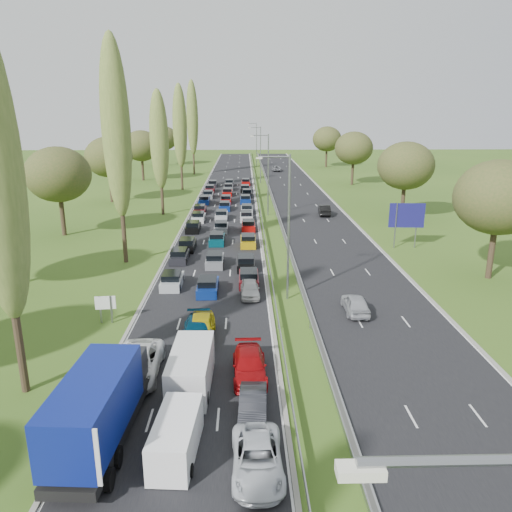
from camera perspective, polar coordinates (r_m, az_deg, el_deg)
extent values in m
plane|color=#36551A|center=(77.84, 1.30, 4.98)|extent=(260.00, 260.00, 0.00)
cube|color=black|center=(80.28, -3.62, 5.30)|extent=(10.50, 215.00, 0.04)
cube|color=black|center=(80.88, 6.02, 5.33)|extent=(10.50, 215.00, 0.04)
cube|color=gray|center=(80.15, 0.40, 5.72)|extent=(0.06, 215.00, 0.32)
cube|color=gray|center=(80.25, 2.05, 5.72)|extent=(0.06, 215.00, 0.32)
cylinder|color=gray|center=(40.48, 3.74, 3.05)|extent=(0.18, 0.18, 12.00)
cylinder|color=gray|center=(74.91, 1.40, 9.19)|extent=(0.18, 0.18, 12.00)
cylinder|color=gray|center=(109.70, 0.52, 11.45)|extent=(0.18, 0.18, 12.00)
cylinder|color=gray|center=(144.59, 0.06, 12.61)|extent=(0.18, 0.18, 12.00)
cylinder|color=#2D2116|center=(30.46, -25.57, -7.89)|extent=(0.44, 0.44, 7.20)
cylinder|color=#2D2116|center=(52.98, -14.92, 3.43)|extent=(0.44, 0.44, 7.92)
ellipsoid|color=#5A6E2F|center=(51.79, -15.72, 13.92)|extent=(2.80, 2.80, 17.60)
cylinder|color=#2D2116|center=(77.21, -10.69, 7.06)|extent=(0.44, 0.44, 6.48)
ellipsoid|color=#5A6E2F|center=(76.38, -11.00, 12.93)|extent=(2.80, 2.80, 14.40)
cylinder|color=#2D2116|center=(101.69, -8.49, 9.53)|extent=(0.44, 0.44, 7.20)
ellipsoid|color=#5A6E2F|center=(101.06, -8.70, 14.49)|extent=(2.80, 2.80, 16.00)
cylinder|color=#2D2116|center=(126.37, -7.13, 11.04)|extent=(0.44, 0.44, 7.92)
ellipsoid|color=#5A6E2F|center=(125.88, -7.29, 15.43)|extent=(2.80, 2.80, 17.60)
cylinder|color=#2D2116|center=(67.57, -21.23, 4.23)|extent=(0.56, 0.56, 4.84)
ellipsoid|color=#38471E|center=(66.77, -21.69, 8.66)|extent=(8.00, 8.00, 6.80)
cylinder|color=#2D2116|center=(90.16, -16.22, 7.46)|extent=(0.56, 0.56, 4.84)
ellipsoid|color=#38471E|center=(89.57, -16.49, 10.80)|extent=(8.00, 8.00, 6.80)
cylinder|color=#2D2116|center=(117.23, -12.81, 9.60)|extent=(0.56, 0.56, 4.84)
ellipsoid|color=#38471E|center=(116.77, -12.98, 12.17)|extent=(8.00, 8.00, 6.80)
cylinder|color=#2D2116|center=(148.59, -10.43, 11.07)|extent=(0.56, 0.56, 4.84)
ellipsoid|color=#38471E|center=(148.23, -10.53, 13.10)|extent=(8.00, 8.00, 6.80)
cylinder|color=#2D2116|center=(51.53, 25.30, 0.28)|extent=(0.56, 0.56, 4.84)
ellipsoid|color=#38471E|center=(50.47, 26.02, 6.05)|extent=(8.00, 8.00, 6.80)
cylinder|color=#2D2116|center=(75.98, 16.43, 5.90)|extent=(0.56, 0.56, 4.84)
ellipsoid|color=#38471E|center=(75.27, 16.75, 9.85)|extent=(8.00, 8.00, 6.80)
cylinder|color=#2D2116|center=(109.48, 10.96, 9.26)|extent=(0.56, 0.56, 4.84)
ellipsoid|color=#38471E|center=(108.99, 11.11, 12.02)|extent=(8.00, 8.00, 6.80)
cylinder|color=#2D2116|center=(143.70, 8.03, 11.00)|extent=(0.56, 0.56, 4.84)
ellipsoid|color=#38471E|center=(143.32, 8.12, 13.11)|extent=(8.00, 8.00, 6.80)
cube|color=#B2B7BC|center=(45.52, -9.55, -2.93)|extent=(1.75, 4.00, 0.80)
cube|color=black|center=(53.01, -8.73, -0.13)|extent=(1.75, 4.00, 0.80)
cube|color=black|center=(57.22, -7.85, 1.13)|extent=(1.75, 4.00, 0.80)
cube|color=black|center=(65.97, -7.19, 3.18)|extent=(1.75, 4.00, 0.80)
cube|color=silver|center=(72.07, -6.58, 4.32)|extent=(1.75, 4.00, 0.80)
cube|color=#590F14|center=(77.61, -6.41, 5.18)|extent=(1.75, 4.00, 0.80)
cube|color=navy|center=(85.89, -5.92, 6.27)|extent=(1.75, 4.00, 0.80)
cube|color=slate|center=(91.60, -5.47, 6.91)|extent=(1.75, 4.00, 0.80)
cube|color=#590F14|center=(98.48, -5.27, 7.57)|extent=(1.75, 4.00, 0.80)
cube|color=black|center=(105.08, -4.94, 8.12)|extent=(1.75, 4.00, 0.80)
cube|color=navy|center=(43.63, -5.52, -3.63)|extent=(1.75, 4.00, 0.80)
cube|color=slate|center=(51.11, -4.72, -0.61)|extent=(1.75, 4.00, 0.80)
cube|color=#053F4C|center=(59.61, -4.48, 1.85)|extent=(1.75, 4.00, 0.80)
cube|color=slate|center=(65.60, -3.99, 3.20)|extent=(1.75, 4.00, 0.80)
cube|color=#B2B7BC|center=(73.17, -3.96, 4.57)|extent=(1.75, 4.00, 0.80)
cube|color=navy|center=(80.11, -3.59, 5.60)|extent=(1.75, 4.00, 0.80)
cube|color=#A50C0A|center=(86.10, -3.44, 6.35)|extent=(1.75, 4.00, 0.80)
cube|color=#A50C0A|center=(93.97, -3.29, 7.19)|extent=(1.75, 4.00, 0.80)
cube|color=slate|center=(100.32, -3.16, 7.77)|extent=(1.75, 4.00, 0.80)
cube|color=black|center=(106.22, -3.06, 8.25)|extent=(1.75, 4.00, 0.80)
cube|color=#590F14|center=(45.51, -0.84, -2.70)|extent=(1.75, 4.00, 0.80)
cube|color=black|center=(50.06, -1.15, -0.92)|extent=(1.75, 4.00, 0.80)
cube|color=#BF990C|center=(58.46, -0.91, 1.61)|extent=(1.75, 4.00, 0.80)
cube|color=#A50C0A|center=(66.29, -0.88, 3.38)|extent=(1.75, 4.00, 0.80)
cube|color=silver|center=(72.13, -1.11, 4.43)|extent=(1.75, 4.00, 0.80)
cube|color=#B2B7BC|center=(77.37, -1.06, 5.25)|extent=(1.75, 4.00, 0.80)
cube|color=navy|center=(86.26, -1.21, 6.40)|extent=(1.75, 4.00, 0.80)
cube|color=black|center=(92.93, -1.04, 7.11)|extent=(1.75, 4.00, 0.80)
cube|color=black|center=(98.14, -1.26, 7.60)|extent=(1.75, 4.00, 0.80)
cube|color=#A50C0A|center=(107.49, -1.17, 8.36)|extent=(1.75, 4.00, 0.80)
imported|color=white|center=(31.06, -13.43, -11.87)|extent=(2.74, 5.81, 1.61)
imported|color=#042E47|center=(34.86, -6.71, -8.45)|extent=(2.17, 4.94, 1.41)
imported|color=gold|center=(35.09, -6.29, -8.10)|extent=(1.97, 4.71, 1.59)
imported|color=black|center=(26.68, -0.36, -16.79)|extent=(1.58, 4.09, 1.33)
imported|color=silver|center=(23.41, 0.16, -22.16)|extent=(2.29, 4.85, 1.34)
imported|color=#97090C|center=(30.25, -0.75, -12.40)|extent=(2.12, 4.91, 1.41)
imported|color=silver|center=(42.54, -0.70, -3.72)|extent=(1.71, 4.00, 1.35)
imported|color=#9DA0A6|center=(39.88, 11.30, -5.36)|extent=(1.75, 4.30, 1.46)
imported|color=black|center=(76.46, 7.82, 5.23)|extent=(1.97, 4.76, 1.53)
imported|color=slate|center=(132.61, 2.37, 9.98)|extent=(2.36, 5.07, 1.41)
cube|color=black|center=(26.26, -16.98, -18.10)|extent=(2.45, 9.17, 0.50)
cube|color=navy|center=(24.38, -18.05, -15.97)|extent=(2.55, 6.93, 2.67)
cube|color=silver|center=(21.70, -20.72, -20.70)|extent=(2.49, 0.06, 2.57)
cube|color=black|center=(28.67, -15.29, -12.84)|extent=(2.49, 2.24, 2.20)
cylinder|color=black|center=(29.12, -15.17, -14.72)|extent=(2.14, 1.00, 1.00)
cylinder|color=black|center=(23.79, -19.22, -23.00)|extent=(2.14, 1.00, 1.00)
cube|color=white|center=(24.42, -9.11, -19.72)|extent=(1.81, 4.53, 1.81)
cube|color=black|center=(26.09, -8.51, -17.32)|extent=(1.77, 0.72, 1.45)
cylinder|color=black|center=(26.06, -10.38, -18.93)|extent=(0.23, 0.62, 0.62)
cylinder|color=black|center=(23.58, -7.51, -23.11)|extent=(0.23, 0.62, 0.62)
cube|color=silver|center=(29.19, -7.44, -12.68)|extent=(2.20, 5.50, 2.20)
cube|color=black|center=(31.37, -6.98, -10.72)|extent=(2.15, 0.88, 1.76)
cylinder|color=black|center=(31.21, -8.80, -12.34)|extent=(0.28, 0.75, 0.75)
cylinder|color=black|center=(27.99, -5.77, -15.85)|extent=(0.28, 0.75, 0.75)
cylinder|color=gray|center=(38.94, -17.34, -5.88)|extent=(0.16, 0.16, 2.10)
cylinder|color=gray|center=(38.72, -16.20, -5.90)|extent=(0.16, 0.16, 2.10)
cube|color=white|center=(38.63, -16.84, -5.13)|extent=(1.50, 0.25, 1.00)
cylinder|color=gray|center=(59.23, 15.66, 3.35)|extent=(0.16, 0.16, 5.20)
cylinder|color=gray|center=(59.97, 17.86, 3.32)|extent=(0.16, 0.16, 5.20)
cube|color=navy|center=(59.34, 16.86, 4.46)|extent=(4.00, 0.34, 2.80)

